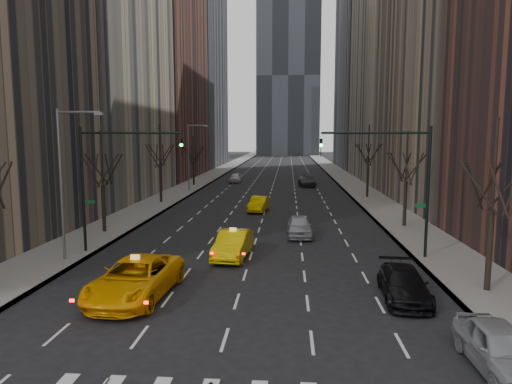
% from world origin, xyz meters
% --- Properties ---
extents(ground, '(400.00, 400.00, 0.00)m').
position_xyz_m(ground, '(0.00, 0.00, 0.00)').
color(ground, black).
rests_on(ground, ground).
extents(sidewalk_left, '(4.50, 320.00, 0.15)m').
position_xyz_m(sidewalk_left, '(-12.25, 70.00, 0.07)').
color(sidewalk_left, slate).
rests_on(sidewalk_left, ground).
extents(sidewalk_right, '(4.50, 320.00, 0.15)m').
position_xyz_m(sidewalk_right, '(12.25, 70.00, 0.07)').
color(sidewalk_right, slate).
rests_on(sidewalk_right, ground).
extents(bld_left_far, '(14.00, 28.00, 44.00)m').
position_xyz_m(bld_left_far, '(-21.50, 66.00, 22.00)').
color(bld_left_far, brown).
rests_on(bld_left_far, ground).
extents(bld_left_deep, '(14.00, 30.00, 60.00)m').
position_xyz_m(bld_left_deep, '(-21.50, 96.00, 30.00)').
color(bld_left_deep, slate).
rests_on(bld_left_deep, ground).
extents(bld_right_far, '(14.00, 28.00, 50.00)m').
position_xyz_m(bld_right_far, '(21.50, 64.00, 25.00)').
color(bld_right_far, tan).
rests_on(bld_right_far, ground).
extents(bld_right_deep, '(14.00, 30.00, 58.00)m').
position_xyz_m(bld_right_deep, '(21.50, 95.00, 29.00)').
color(bld_right_deep, slate).
rests_on(bld_right_deep, ground).
extents(tower_far, '(24.00, 24.00, 120.00)m').
position_xyz_m(tower_far, '(2.00, 170.00, 60.00)').
color(tower_far, black).
rests_on(tower_far, ground).
extents(tree_lw_b, '(3.36, 3.50, 7.82)m').
position_xyz_m(tree_lw_b, '(-12.00, 18.00, 3.72)').
color(tree_lw_b, black).
rests_on(tree_lw_b, ground).
extents(tree_lw_c, '(3.36, 3.50, 8.74)m').
position_xyz_m(tree_lw_c, '(-12.00, 34.00, 4.04)').
color(tree_lw_c, black).
rests_on(tree_lw_c, ground).
extents(tree_lw_d, '(3.36, 3.50, 7.36)m').
position_xyz_m(tree_lw_d, '(-12.00, 52.00, 3.56)').
color(tree_lw_d, black).
rests_on(tree_lw_d, ground).
extents(tree_rw_a, '(3.36, 3.50, 8.28)m').
position_xyz_m(tree_rw_a, '(12.00, 6.00, 3.88)').
color(tree_rw_a, black).
rests_on(tree_rw_a, ground).
extents(tree_rw_b, '(3.36, 3.50, 7.82)m').
position_xyz_m(tree_rw_b, '(12.00, 22.00, 3.72)').
color(tree_rw_b, black).
rests_on(tree_rw_b, ground).
extents(tree_rw_c, '(3.36, 3.50, 8.74)m').
position_xyz_m(tree_rw_c, '(12.00, 40.00, 4.04)').
color(tree_rw_c, black).
rests_on(tree_rw_c, ground).
extents(traffic_mast_left, '(6.69, 0.39, 8.00)m').
position_xyz_m(traffic_mast_left, '(-9.11, 12.00, 5.49)').
color(traffic_mast_left, black).
rests_on(traffic_mast_left, ground).
extents(traffic_mast_right, '(6.69, 0.39, 8.00)m').
position_xyz_m(traffic_mast_right, '(9.11, 12.00, 5.49)').
color(traffic_mast_right, black).
rests_on(traffic_mast_right, ground).
extents(streetlight_near, '(2.83, 0.22, 9.00)m').
position_xyz_m(streetlight_near, '(-10.84, 10.00, 5.62)').
color(streetlight_near, slate).
rests_on(streetlight_near, ground).
extents(streetlight_far, '(2.83, 0.22, 9.00)m').
position_xyz_m(streetlight_far, '(-10.84, 45.00, 5.62)').
color(streetlight_far, slate).
rests_on(streetlight_far, ground).
extents(taxi_suv, '(3.52, 6.82, 1.84)m').
position_xyz_m(taxi_suv, '(-4.80, 4.16, 0.92)').
color(taxi_suv, '#FFAC05').
rests_on(taxi_suv, ground).
extents(taxi_sedan, '(2.19, 5.20, 1.67)m').
position_xyz_m(taxi_sedan, '(-1.09, 11.55, 0.84)').
color(taxi_sedan, '#E7C304').
rests_on(taxi_sedan, ground).
extents(silver_sedan_ahead, '(1.93, 4.64, 1.57)m').
position_xyz_m(silver_sedan_ahead, '(3.22, 17.97, 0.78)').
color(silver_sedan_ahead, '#97999E').
rests_on(silver_sedan_ahead, ground).
extents(parked_suv_black, '(2.33, 5.07, 1.44)m').
position_xyz_m(parked_suv_black, '(7.73, 4.83, 0.72)').
color(parked_suv_black, black).
rests_on(parked_suv_black, ground).
extents(parked_sedan_silver, '(1.86, 4.52, 1.53)m').
position_xyz_m(parked_sedan_silver, '(9.20, -1.63, 0.77)').
color(parked_sedan_silver, gray).
rests_on(parked_sedan_silver, ground).
extents(far_taxi, '(2.14, 4.68, 1.49)m').
position_xyz_m(far_taxi, '(-0.60, 29.21, 0.74)').
color(far_taxi, '#DFB804').
rests_on(far_taxi, ground).
extents(far_suv_grey, '(2.81, 5.81, 1.63)m').
position_xyz_m(far_suv_grey, '(5.14, 52.58, 0.81)').
color(far_suv_grey, '#313136').
rests_on(far_suv_grey, ground).
extents(far_car_white, '(2.01, 4.46, 1.49)m').
position_xyz_m(far_car_white, '(-6.24, 57.70, 0.74)').
color(far_car_white, silver).
rests_on(far_car_white, ground).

